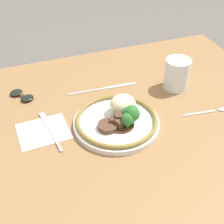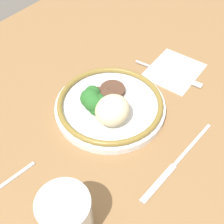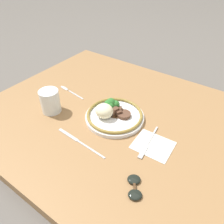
{
  "view_description": "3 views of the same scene",
  "coord_description": "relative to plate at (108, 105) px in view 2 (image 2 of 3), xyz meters",
  "views": [
    {
      "loc": [
        -0.2,
        -0.61,
        0.63
      ],
      "look_at": [
        0.04,
        0.04,
        0.08
      ],
      "focal_mm": 50.0,
      "sensor_mm": 36.0,
      "label": 1
    },
    {
      "loc": [
        0.41,
        0.31,
        0.56
      ],
      "look_at": [
        0.07,
        0.04,
        0.07
      ],
      "focal_mm": 50.0,
      "sensor_mm": 36.0,
      "label": 2
    },
    {
      "loc": [
        -0.35,
        0.6,
        0.64
      ],
      "look_at": [
        0.05,
        0.03,
        0.09
      ],
      "focal_mm": 35.0,
      "sensor_mm": 36.0,
      "label": 3
    }
  ],
  "objects": [
    {
      "name": "ground_plane",
      "position": [
        -0.06,
        -0.02,
        -0.07
      ],
      "size": [
        8.0,
        8.0,
        0.0
      ],
      "primitive_type": "plane",
      "color": "#5B5651"
    },
    {
      "name": "dining_table",
      "position": [
        -0.06,
        -0.02,
        -0.05
      ],
      "size": [
        1.24,
        0.92,
        0.05
      ],
      "color": "olive",
      "rests_on": "ground"
    },
    {
      "name": "napkin",
      "position": [
        -0.21,
        0.04,
        -0.02
      ],
      "size": [
        0.14,
        0.12,
        0.0
      ],
      "color": "silver",
      "rests_on": "dining_table"
    },
    {
      "name": "plate",
      "position": [
        0.0,
        0.0,
        0.0
      ],
      "size": [
        0.24,
        0.24,
        0.07
      ],
      "color": "white",
      "rests_on": "dining_table"
    },
    {
      "name": "juice_glass",
      "position": [
        0.25,
        0.11,
        0.02
      ],
      "size": [
        0.08,
        0.08,
        0.1
      ],
      "color": "yellow",
      "rests_on": "dining_table"
    },
    {
      "name": "fork",
      "position": [
        -0.19,
        0.06,
        -0.02
      ],
      "size": [
        0.03,
        0.18,
        0.0
      ],
      "rotation": [
        0.0,
        0.0,
        1.69
      ],
      "color": "#B7B7BC",
      "rests_on": "napkin"
    },
    {
      "name": "knife",
      "position": [
        0.02,
        0.19,
        -0.02
      ],
      "size": [
        0.23,
        0.02,
        0.0
      ],
      "rotation": [
        0.0,
        0.0,
        -0.06
      ],
      "color": "#B7B7BC",
      "rests_on": "dining_table"
    }
  ]
}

